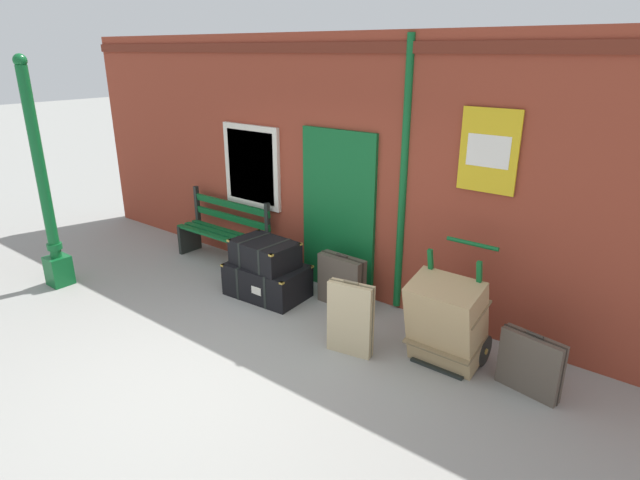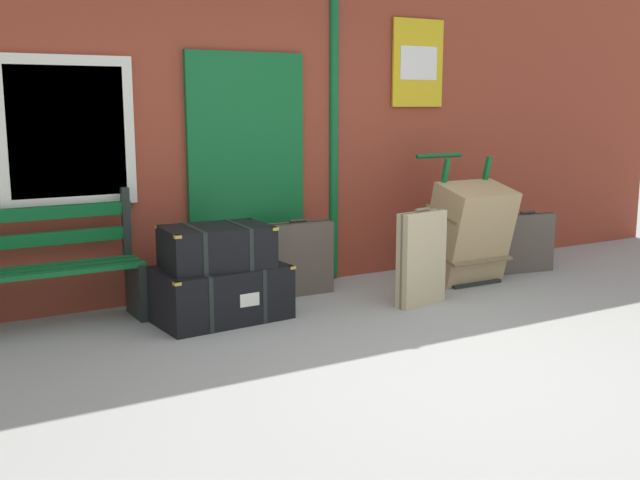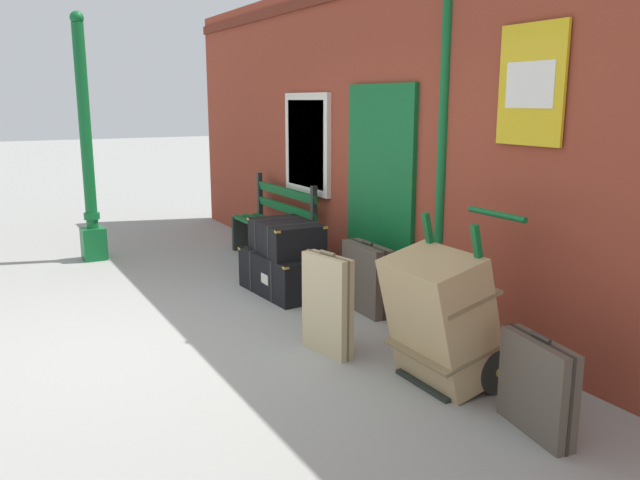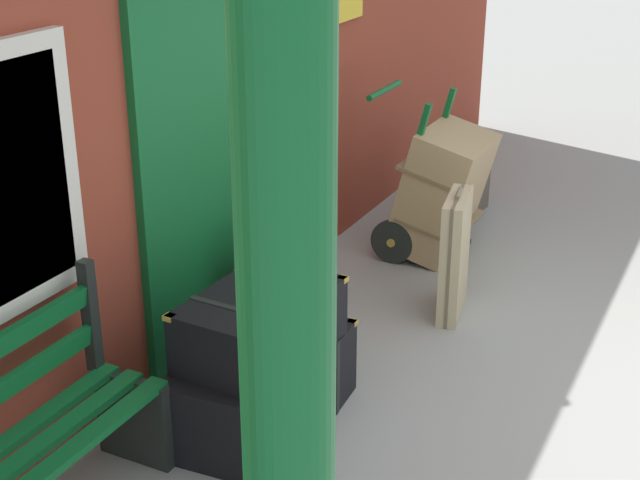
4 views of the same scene
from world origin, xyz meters
name	(u,v)px [view 2 (image 2 of 4)]	position (x,y,z in m)	size (l,w,h in m)	color
ground_plane	(433,366)	(0.00, 0.00, 0.00)	(60.00, 60.00, 0.00)	gray
brick_facade	(254,111)	(-0.01, 2.60, 1.60)	(10.40, 0.35, 3.20)	brown
platform_bench	(32,271)	(-2.05, 2.16, 0.44)	(1.60, 0.43, 1.01)	#0F5B28
steamer_trunk_base	(219,293)	(-0.75, 1.71, 0.21)	(1.05, 0.72, 0.43)	black
steamer_trunk_middle	(217,247)	(-0.77, 1.70, 0.58)	(0.84, 0.59, 0.33)	black
porters_trolley	(456,251)	(1.74, 1.83, 0.27)	(0.71, 0.65, 1.19)	black
large_brown_trunk	(469,232)	(1.74, 1.65, 0.48)	(0.70, 0.64, 0.96)	tan
suitcase_charcoal	(421,259)	(0.87, 1.25, 0.39)	(0.50, 0.21, 0.83)	tan
suitcase_oxblood	(298,259)	(0.15, 2.08, 0.32)	(0.63, 0.20, 0.68)	#51473D
suitcase_caramel	(526,243)	(2.55, 1.73, 0.29)	(0.59, 0.23, 0.62)	#51473D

